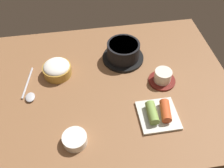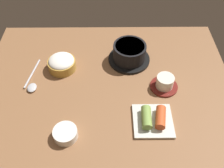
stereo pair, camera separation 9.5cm
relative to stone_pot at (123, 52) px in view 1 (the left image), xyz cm
name	(u,v)px [view 1 (the left image)]	position (x,y,z in cm)	size (l,w,h in cm)	color
dining_table	(106,87)	(-9.49, -14.36, -4.97)	(100.00, 76.00, 2.00)	brown
stone_pot	(123,52)	(0.00, 0.00, 0.00)	(17.77, 17.77, 8.12)	black
rice_bowl	(57,69)	(-28.13, -4.73, -0.97)	(11.42, 11.42, 6.14)	#B78C38
tea_cup_with_saucer	(163,77)	(12.85, -15.52, -1.52)	(10.78, 10.78, 5.55)	maroon
kimchi_plate	(158,114)	(6.66, -31.43, -2.34)	(13.79, 13.79, 4.44)	silver
side_bowl_near	(75,139)	(-23.11, -36.93, -2.16)	(8.13, 8.13, 3.37)	white
spoon	(29,92)	(-39.16, -13.38, -3.35)	(5.28, 18.27, 1.35)	#B7B7BC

